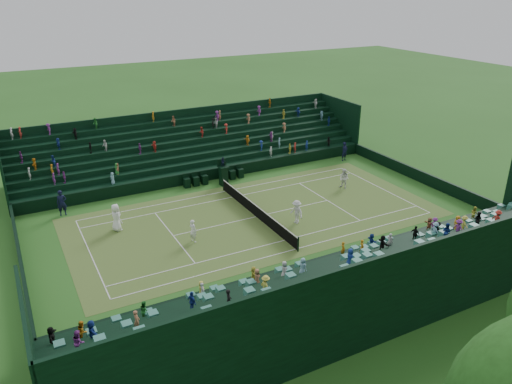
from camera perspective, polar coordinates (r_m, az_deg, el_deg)
ground at (r=36.82m, az=0.00°, el=-2.87°), size 160.00×160.00×0.00m
court_surface at (r=36.82m, az=0.00°, el=-2.86°), size 12.97×26.77×0.01m
perimeter_wall_north at (r=45.65m, az=17.93°, el=1.88°), size 17.17×0.20×1.00m
perimeter_wall_south at (r=33.17m, az=-25.28°, el=-7.38°), size 17.17×0.20×1.00m
perimeter_wall_east at (r=30.23m, az=7.61°, el=-8.17°), size 0.20×31.77×1.00m
perimeter_wall_west at (r=43.70m, az=-5.21°, el=2.01°), size 0.20×31.77×1.00m
north_grandstand at (r=26.94m, az=12.88°, el=-10.18°), size 6.60×32.00×4.90m
south_grandstand at (r=47.03m, az=-7.25°, el=4.79°), size 6.60×32.00×4.90m
tennis_net at (r=36.59m, az=0.00°, el=-2.13°), size 11.67×0.10×1.06m
umpire_chair at (r=42.31m, az=-3.74°, el=2.16°), size 0.79×0.79×2.49m
courtside_chairs at (r=43.17m, az=-4.81°, el=1.66°), size 0.53×5.50×1.15m
player_near_west at (r=35.77m, az=-15.69°, el=-2.83°), size 1.13×0.93×1.98m
player_near_east at (r=33.31m, az=-7.21°, el=-4.43°), size 0.69×0.58×1.63m
player_far_west at (r=42.26m, az=10.03°, el=1.50°), size 1.00×0.90×1.70m
player_far_east at (r=35.65m, az=4.65°, el=-2.28°), size 1.25×0.88×1.77m
line_judge_north at (r=49.01m, az=10.08°, el=4.59°), size 0.56×0.74×1.84m
line_judge_south at (r=39.43m, az=-21.31°, el=-1.17°), size 0.54×0.75×1.95m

